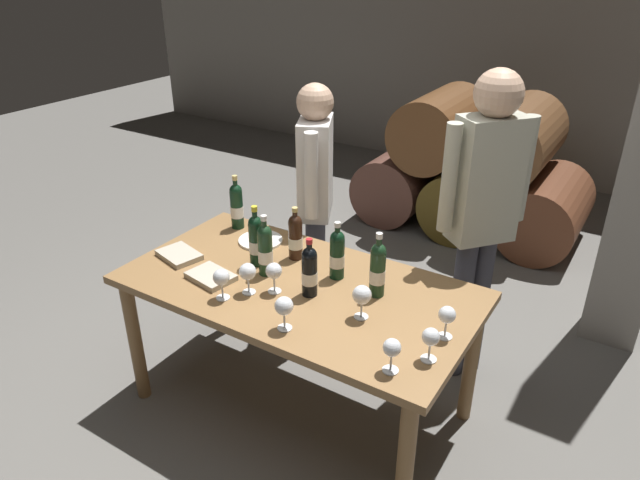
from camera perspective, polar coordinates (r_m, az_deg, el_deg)
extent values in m
plane|color=#66635E|center=(3.24, -1.96, -15.91)|extent=(14.00, 14.00, 0.00)
cube|color=gray|center=(6.34, 20.72, 18.17)|extent=(10.00, 0.24, 2.80)
cylinder|color=brown|center=(5.31, 8.12, 5.78)|extent=(0.60, 0.90, 0.60)
cylinder|color=#534016|center=(5.11, 14.54, 4.29)|extent=(0.60, 0.90, 0.60)
cylinder|color=brown|center=(4.98, 21.36, 2.64)|extent=(0.60, 0.90, 0.60)
cylinder|color=brown|center=(5.03, 11.83, 10.83)|extent=(0.60, 0.90, 0.60)
cylinder|color=brown|center=(4.86, 18.82, 9.38)|extent=(0.60, 0.90, 0.60)
cube|color=olive|center=(2.79, -2.20, -4.70)|extent=(1.70, 0.90, 0.04)
cylinder|color=olive|center=(3.21, -17.74, -9.49)|extent=(0.07, 0.07, 0.72)
cylinder|color=olive|center=(2.48, 8.38, -21.35)|extent=(0.07, 0.07, 0.72)
cylinder|color=olive|center=(3.66, -8.68, -3.60)|extent=(0.07, 0.07, 0.72)
cylinder|color=olive|center=(3.03, 14.67, -11.47)|extent=(0.07, 0.07, 0.72)
cylinder|color=black|center=(3.31, -8.19, 2.98)|extent=(0.07, 0.07, 0.22)
sphere|color=black|center=(3.26, -8.32, 4.85)|extent=(0.07, 0.07, 0.07)
cylinder|color=black|center=(3.25, -8.36, 5.31)|extent=(0.03, 0.03, 0.07)
cylinder|color=tan|center=(3.24, -8.41, 6.09)|extent=(0.03, 0.03, 0.03)
cylinder|color=silver|center=(3.31, -8.18, 2.81)|extent=(0.07, 0.07, 0.07)
cylinder|color=black|center=(2.78, 1.69, -1.82)|extent=(0.07, 0.07, 0.21)
sphere|color=black|center=(2.73, 1.72, 0.19)|extent=(0.07, 0.07, 0.07)
cylinder|color=black|center=(2.72, 1.73, 0.69)|extent=(0.03, 0.03, 0.06)
cylinder|color=silver|center=(2.70, 1.74, 1.53)|extent=(0.03, 0.03, 0.02)
cylinder|color=silver|center=(2.78, 1.69, -2.01)|extent=(0.07, 0.07, 0.06)
cylinder|color=black|center=(2.95, -2.43, -0.06)|extent=(0.07, 0.07, 0.20)
sphere|color=black|center=(2.91, -2.47, 1.79)|extent=(0.07, 0.07, 0.07)
cylinder|color=black|center=(2.90, -2.48, 2.24)|extent=(0.03, 0.03, 0.06)
cylinder|color=tan|center=(2.88, -2.50, 3.02)|extent=(0.03, 0.03, 0.02)
cylinder|color=silver|center=(2.96, -2.43, -0.23)|extent=(0.07, 0.07, 0.06)
cylinder|color=black|center=(2.91, -6.30, -0.42)|extent=(0.07, 0.07, 0.22)
sphere|color=black|center=(2.85, -6.42, 1.67)|extent=(0.07, 0.07, 0.07)
cylinder|color=black|center=(2.84, -6.45, 2.20)|extent=(0.03, 0.03, 0.07)
cylinder|color=gold|center=(2.82, -6.50, 3.09)|extent=(0.03, 0.03, 0.03)
cylinder|color=silver|center=(2.91, -6.29, -0.62)|extent=(0.07, 0.07, 0.07)
cylinder|color=#19381E|center=(2.82, -5.34, -1.33)|extent=(0.07, 0.07, 0.22)
sphere|color=#19381E|center=(2.77, -5.44, 0.79)|extent=(0.07, 0.07, 0.07)
cylinder|color=#19381E|center=(2.75, -5.47, 1.32)|extent=(0.03, 0.03, 0.07)
cylinder|color=silver|center=(2.73, -5.51, 2.21)|extent=(0.03, 0.03, 0.03)
cylinder|color=silver|center=(2.83, -5.33, -1.52)|extent=(0.07, 0.07, 0.07)
cylinder|color=black|center=(2.64, -1.04, -3.51)|extent=(0.07, 0.07, 0.20)
sphere|color=black|center=(2.59, -1.06, -1.48)|extent=(0.07, 0.07, 0.07)
cylinder|color=black|center=(2.58, -1.06, -0.98)|extent=(0.03, 0.03, 0.06)
cylinder|color=#B21E23|center=(2.56, -1.07, -0.13)|extent=(0.03, 0.03, 0.02)
cylinder|color=silver|center=(2.65, -1.04, -3.70)|extent=(0.07, 0.07, 0.06)
cylinder|color=#19381E|center=(2.65, 5.68, -3.33)|extent=(0.07, 0.07, 0.22)
sphere|color=#19381E|center=(2.59, 5.80, -1.10)|extent=(0.07, 0.07, 0.07)
cylinder|color=#19381E|center=(2.58, 5.82, -0.53)|extent=(0.03, 0.03, 0.07)
cylinder|color=silver|center=(2.56, 5.87, 0.42)|extent=(0.03, 0.03, 0.03)
cylinder|color=silver|center=(2.66, 5.67, -3.53)|extent=(0.07, 0.07, 0.07)
cylinder|color=white|center=(2.48, 12.17, -9.27)|extent=(0.06, 0.06, 0.00)
cylinder|color=white|center=(2.45, 12.27, -8.52)|extent=(0.01, 0.01, 0.07)
sphere|color=white|center=(2.42, 12.42, -7.20)|extent=(0.07, 0.07, 0.07)
cylinder|color=white|center=(2.72, -4.49, -5.05)|extent=(0.06, 0.06, 0.00)
cylinder|color=white|center=(2.70, -4.52, -4.33)|extent=(0.01, 0.01, 0.07)
sphere|color=white|center=(2.66, -4.58, -3.05)|extent=(0.08, 0.08, 0.08)
cylinder|color=white|center=(2.73, -7.02, -5.12)|extent=(0.06, 0.06, 0.00)
cylinder|color=white|center=(2.71, -7.06, -4.41)|extent=(0.01, 0.01, 0.07)
sphere|color=white|center=(2.67, -7.15, -3.10)|extent=(0.08, 0.08, 0.08)
cylinder|color=white|center=(2.48, -3.50, -8.65)|extent=(0.06, 0.06, 0.00)
cylinder|color=white|center=(2.45, -3.53, -7.89)|extent=(0.01, 0.01, 0.07)
sphere|color=white|center=(2.41, -3.57, -6.50)|extent=(0.08, 0.08, 0.08)
cylinder|color=white|center=(2.70, -9.54, -5.63)|extent=(0.06, 0.06, 0.00)
cylinder|color=white|center=(2.68, -9.60, -4.91)|extent=(0.01, 0.01, 0.07)
sphere|color=white|center=(2.65, -9.72, -3.63)|extent=(0.08, 0.08, 0.08)
cylinder|color=white|center=(2.27, 6.95, -12.63)|extent=(0.06, 0.06, 0.00)
cylinder|color=white|center=(2.25, 7.01, -11.84)|extent=(0.01, 0.01, 0.07)
sphere|color=white|center=(2.21, 7.11, -10.47)|extent=(0.07, 0.07, 0.07)
cylinder|color=white|center=(2.55, 4.07, -7.55)|extent=(0.06, 0.06, 0.00)
cylinder|color=white|center=(2.52, 4.10, -6.80)|extent=(0.01, 0.01, 0.07)
sphere|color=white|center=(2.48, 4.16, -5.40)|extent=(0.08, 0.08, 0.08)
cylinder|color=white|center=(2.35, 10.64, -11.46)|extent=(0.06, 0.06, 0.00)
cylinder|color=white|center=(2.32, 10.73, -10.69)|extent=(0.01, 0.01, 0.07)
sphere|color=white|center=(2.28, 10.87, -9.34)|extent=(0.07, 0.07, 0.07)
cube|color=#B2A893|center=(2.86, -10.71, -3.55)|extent=(0.24, 0.20, 0.03)
cube|color=#B2A893|center=(3.08, -13.71, -1.44)|extent=(0.25, 0.21, 0.03)
cylinder|color=white|center=(3.17, -5.89, -0.03)|extent=(0.24, 0.24, 0.01)
cylinder|color=#383842|center=(3.34, 15.26, -6.22)|extent=(0.11, 0.11, 0.85)
cylinder|color=#383842|center=(3.28, 13.63, -6.59)|extent=(0.11, 0.11, 0.85)
cube|color=#B2B29E|center=(2.98, 16.10, 5.71)|extent=(0.34, 0.36, 0.64)
cylinder|color=#B2B29E|center=(3.08, 19.46, 6.60)|extent=(0.08, 0.08, 0.54)
cylinder|color=#B2B29E|center=(2.86, 12.63, 5.93)|extent=(0.08, 0.08, 0.54)
sphere|color=tan|center=(2.86, 17.21, 13.65)|extent=(0.23, 0.23, 0.23)
cylinder|color=#383842|center=(3.70, -0.34, -2.41)|extent=(0.11, 0.11, 0.77)
cylinder|color=#383842|center=(3.61, -0.52, -3.26)|extent=(0.11, 0.11, 0.77)
cube|color=silver|center=(3.37, -0.46, 7.12)|extent=(0.30, 0.37, 0.58)
cylinder|color=silver|center=(3.56, -0.10, 8.71)|extent=(0.08, 0.08, 0.49)
cylinder|color=silver|center=(3.16, -0.87, 6.32)|extent=(0.08, 0.08, 0.49)
sphere|color=tan|center=(3.26, -0.49, 13.44)|extent=(0.21, 0.21, 0.21)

